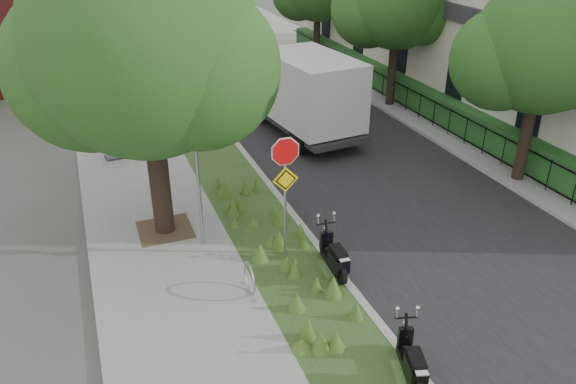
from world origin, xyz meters
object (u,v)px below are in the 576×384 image
at_px(sign_assembly, 285,173).
at_px(scooter_near, 413,366).
at_px(scooter_far, 336,260).
at_px(utility_cabinet, 115,143).
at_px(box_truck, 303,90).

relative_size(sign_assembly, scooter_near, 2.19).
xyz_separation_m(scooter_far, utility_cabinet, (-4.08, 8.88, 0.14)).
xyz_separation_m(sign_assembly, box_truck, (3.61, 7.70, -0.60)).
relative_size(sign_assembly, utility_cabinet, 3.05).
bearing_deg(utility_cabinet, scooter_far, -65.30).
height_order(scooter_near, utility_cabinet, utility_cabinet).
distance_m(box_truck, utility_cabinet, 7.00).
distance_m(sign_assembly, utility_cabinet, 8.51).
bearing_deg(box_truck, utility_cabinet, -179.71).
relative_size(sign_assembly, scooter_far, 2.01).
distance_m(sign_assembly, box_truck, 8.53).
distance_m(sign_assembly, scooter_far, 2.34).
bearing_deg(scooter_near, utility_cabinet, 107.64).
bearing_deg(sign_assembly, scooter_far, -56.97).
relative_size(scooter_near, utility_cabinet, 1.39).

